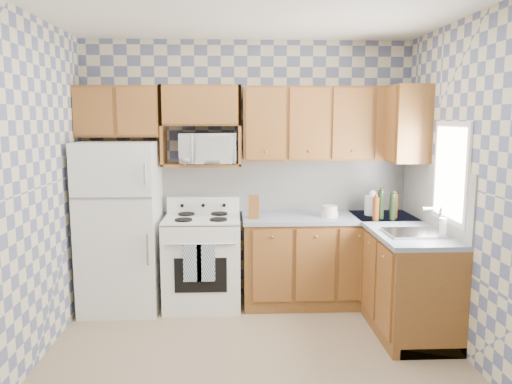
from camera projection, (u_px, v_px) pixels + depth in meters
floor at (254, 364)px, 3.90m from camera, size 3.40×3.40×0.00m
back_wall at (248, 171)px, 5.29m from camera, size 3.40×0.02×2.70m
right_wall at (477, 192)px, 3.78m from camera, size 0.02×3.20×2.70m
backsplash_back at (285, 185)px, 5.32m from camera, size 2.60×0.02×0.56m
backsplash_right at (433, 195)px, 4.60m from camera, size 0.02×1.60×0.56m
refrigerator at (121, 226)px, 4.96m from camera, size 0.75×0.70×1.68m
stove_body at (203, 262)px, 5.07m from camera, size 0.76×0.65×0.90m
cooktop at (202, 219)px, 5.01m from camera, size 0.76×0.65×0.02m
backguard at (203, 205)px, 5.27m from camera, size 0.76×0.08×0.17m
dish_towel_left at (192, 263)px, 4.72m from camera, size 0.17×0.02×0.36m
dish_towel_right at (206, 263)px, 4.72m from camera, size 0.17×0.02×0.36m
base_cabinets_back at (328, 261)px, 5.16m from camera, size 1.75×0.60×0.88m
base_cabinets_right at (399, 275)px, 4.69m from camera, size 0.60×1.60×0.88m
countertop_back at (329, 218)px, 5.09m from camera, size 1.77×0.63×0.04m
countertop_right at (400, 227)px, 4.63m from camera, size 0.63×1.60×0.04m
upper_cabinets_back at (329, 124)px, 5.09m from camera, size 1.75×0.33×0.74m
upper_cabinets_fridge at (119, 112)px, 4.97m from camera, size 0.82×0.33×0.50m
upper_cabinets_right at (403, 124)px, 4.94m from camera, size 0.33×0.70×0.74m
microwave_shelf at (202, 165)px, 5.09m from camera, size 0.80×0.33×0.03m
microwave at (207, 148)px, 5.05m from camera, size 0.60×0.43×0.31m
sink at (415, 233)px, 4.28m from camera, size 0.48×0.40×0.03m
window at (451, 172)px, 4.21m from camera, size 0.02×0.66×0.86m
bottle_0 at (381, 205)px, 4.91m from camera, size 0.06×0.06×0.28m
bottle_1 at (393, 207)px, 4.85m from camera, size 0.06×0.06×0.26m
bottle_2 at (394, 206)px, 4.95m from camera, size 0.06×0.06×0.25m
bottle_3 at (376, 209)px, 4.84m from camera, size 0.06×0.06×0.23m
knife_block at (254, 207)px, 4.94m from camera, size 0.11×0.11×0.23m
electric_kettle at (372, 205)px, 5.11m from camera, size 0.16×0.16×0.20m
food_containers at (330, 211)px, 5.02m from camera, size 0.17×0.17×0.11m
soap_bottle at (443, 228)px, 4.12m from camera, size 0.06×0.06×0.17m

